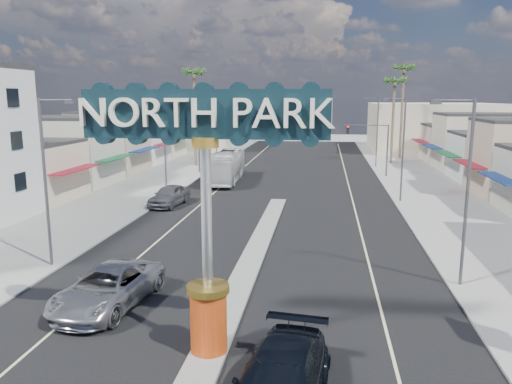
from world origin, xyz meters
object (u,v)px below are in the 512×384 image
(streetlight_l_far, at_px, (217,127))
(suv_left, at_px, (108,288))
(traffic_signal_right, at_px, (371,140))
(palm_right_mid, at_px, (395,85))
(car_parked_left, at_px, (169,195))
(city_bus, at_px, (226,167))
(streetlight_l_mid, at_px, (166,141))
(streetlight_r_near, at_px, (464,184))
(gateway_sign, at_px, (206,192))
(palm_right_far, at_px, (404,73))
(traffic_signal_left, at_px, (214,138))
(streetlight_r_far, at_px, (376,128))
(streetlight_r_mid, at_px, (401,144))
(palm_left_far, at_px, (194,78))
(streetlight_l_near, at_px, (48,174))

(streetlight_l_far, xyz_separation_m, suv_left, (5.12, -46.55, -4.19))
(traffic_signal_right, height_order, suv_left, traffic_signal_right)
(palm_right_mid, height_order, car_parked_left, palm_right_mid)
(suv_left, distance_m, city_bus, 33.15)
(streetlight_l_mid, relative_size, streetlight_r_near, 1.00)
(gateway_sign, height_order, car_parked_left, gateway_sign)
(traffic_signal_right, distance_m, palm_right_far, 20.59)
(traffic_signal_left, relative_size, car_parked_left, 1.17)
(traffic_signal_left, xyz_separation_m, streetlight_l_mid, (-1.25, -13.99, 0.79))
(traffic_signal_left, relative_size, palm_right_far, 0.43)
(car_parked_left, bearing_deg, streetlight_r_far, 60.96)
(traffic_signal_left, bearing_deg, streetlight_r_far, 22.20)
(streetlight_r_mid, bearing_deg, streetlight_r_far, 90.00)
(streetlight_r_far, bearing_deg, gateway_sign, -101.78)
(car_parked_left, relative_size, city_bus, 0.45)
(palm_left_far, bearing_deg, streetlight_r_far, 4.88)
(traffic_signal_left, xyz_separation_m, streetlight_r_near, (19.62, -33.99, 0.79))
(palm_right_far, distance_m, suv_left, 61.18)
(streetlight_r_mid, bearing_deg, traffic_signal_left, 144.50)
(streetlight_r_mid, height_order, palm_left_far, palm_left_far)
(gateway_sign, relative_size, palm_left_far, 0.70)
(palm_right_mid, bearing_deg, streetlight_l_far, -170.31)
(suv_left, bearing_deg, gateway_sign, -26.20)
(traffic_signal_right, xyz_separation_m, streetlight_r_mid, (1.25, -13.99, 0.79))
(traffic_signal_right, distance_m, city_bus, 16.92)
(streetlight_l_far, xyz_separation_m, streetlight_r_far, (20.87, 0.00, 0.00))
(streetlight_r_far, bearing_deg, traffic_signal_right, -98.86)
(traffic_signal_right, height_order, palm_right_mid, palm_right_mid)
(streetlight_r_far, xyz_separation_m, car_parked_left, (-19.43, -26.15, -4.19))
(gateway_sign, bearing_deg, streetlight_l_near, 142.45)
(gateway_sign, xyz_separation_m, streetlight_r_near, (10.43, 8.02, -0.86))
(streetlight_l_mid, xyz_separation_m, streetlight_r_far, (20.87, 22.00, 0.00))
(streetlight_l_far, distance_m, streetlight_r_far, 20.87)
(palm_right_mid, bearing_deg, traffic_signal_right, -107.63)
(streetlight_l_far, height_order, palm_right_mid, palm_right_mid)
(streetlight_l_near, bearing_deg, palm_right_mid, 63.01)
(streetlight_l_far, relative_size, palm_left_far, 0.69)
(streetlight_l_mid, xyz_separation_m, streetlight_l_far, (0.00, 22.00, 0.00))
(traffic_signal_left, height_order, palm_left_far, palm_left_far)
(traffic_signal_left, distance_m, streetlight_l_mid, 14.07)
(streetlight_r_mid, xyz_separation_m, palm_right_far, (4.57, 32.00, 7.32))
(traffic_signal_left, height_order, suv_left, traffic_signal_left)
(gateway_sign, bearing_deg, palm_right_mid, 76.47)
(traffic_signal_right, xyz_separation_m, streetlight_r_far, (1.25, 8.01, 0.79))
(gateway_sign, distance_m, streetlight_r_far, 51.10)
(streetlight_r_mid, xyz_separation_m, palm_right_mid, (2.57, 26.00, 5.54))
(traffic_signal_left, distance_m, car_parked_left, 18.46)
(palm_right_far, relative_size, city_bus, 1.22)
(traffic_signal_right, relative_size, car_parked_left, 1.17)
(palm_right_mid, relative_size, palm_right_far, 0.86)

